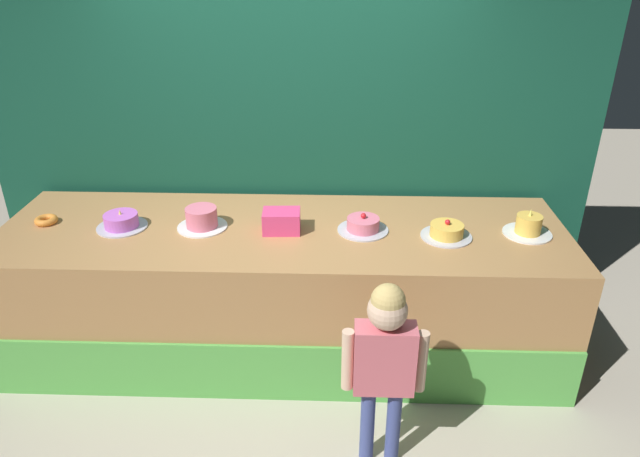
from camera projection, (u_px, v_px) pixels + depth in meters
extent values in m
plane|color=#BCB29E|center=(278.00, 398.00, 3.66)|extent=(12.00, 12.00, 0.00)
cube|color=#B27F4C|center=(284.00, 288.00, 3.96)|extent=(3.69, 1.13, 0.92)
cube|color=#59B24C|center=(277.00, 373.00, 3.56)|extent=(3.69, 0.02, 0.41)
cube|color=#144C38|center=(289.00, 117.00, 4.10)|extent=(4.39, 0.08, 2.94)
cylinder|color=#3F4C8C|center=(367.00, 423.00, 3.13)|extent=(0.08, 0.08, 0.50)
cylinder|color=#3F4C8C|center=(393.00, 424.00, 3.13)|extent=(0.08, 0.08, 0.50)
cube|color=#D86672|center=(384.00, 358.00, 2.93)|extent=(0.31, 0.14, 0.39)
cylinder|color=beige|center=(348.00, 360.00, 2.94)|extent=(0.06, 0.06, 0.36)
cylinder|color=beige|center=(421.00, 362.00, 2.93)|extent=(0.06, 0.06, 0.36)
sphere|color=beige|center=(387.00, 310.00, 2.80)|extent=(0.20, 0.20, 0.20)
sphere|color=tan|center=(388.00, 301.00, 2.77)|extent=(0.17, 0.17, 0.17)
cube|color=#EE4181|center=(282.00, 221.00, 3.69)|extent=(0.24, 0.18, 0.14)
torus|color=orange|center=(46.00, 220.00, 3.82)|extent=(0.15, 0.15, 0.04)
cylinder|color=silver|center=(122.00, 227.00, 3.77)|extent=(0.32, 0.32, 0.01)
cylinder|color=#CC66D8|center=(121.00, 220.00, 3.74)|extent=(0.22, 0.22, 0.09)
cone|color=#F2E566|center=(120.00, 212.00, 3.72)|extent=(0.02, 0.02, 0.03)
cylinder|color=white|center=(202.00, 227.00, 3.77)|extent=(0.32, 0.32, 0.01)
cylinder|color=pink|center=(201.00, 217.00, 3.74)|extent=(0.20, 0.20, 0.13)
cylinder|color=silver|center=(363.00, 230.00, 3.72)|extent=(0.33, 0.33, 0.01)
cylinder|color=pink|center=(363.00, 224.00, 3.70)|extent=(0.21, 0.21, 0.08)
sphere|color=red|center=(363.00, 216.00, 3.68)|extent=(0.04, 0.04, 0.04)
cylinder|color=silver|center=(446.00, 236.00, 3.65)|extent=(0.32, 0.32, 0.01)
cylinder|color=#F2BF4C|center=(447.00, 230.00, 3.63)|extent=(0.21, 0.21, 0.08)
sphere|color=red|center=(448.00, 222.00, 3.60)|extent=(0.03, 0.03, 0.03)
cylinder|color=white|center=(527.00, 233.00, 3.68)|extent=(0.31, 0.31, 0.01)
cylinder|color=#F2BF4C|center=(529.00, 224.00, 3.65)|extent=(0.16, 0.16, 0.12)
cone|color=#F2E566|center=(531.00, 212.00, 3.62)|extent=(0.02, 0.02, 0.05)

